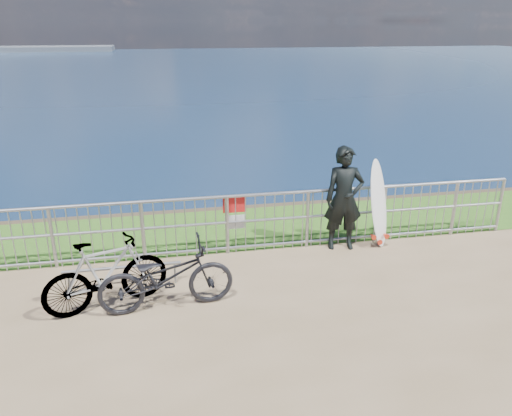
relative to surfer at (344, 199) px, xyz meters
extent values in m
plane|color=#2D5F1A|center=(-1.63, 1.25, -0.96)|extent=(120.00, 120.00, 0.00)
cube|color=brown|center=(-1.63, 2.45, -3.47)|extent=(120.00, 0.30, 5.00)
plane|color=navy|center=(-1.63, 88.55, -5.97)|extent=(260.00, 260.00, 0.00)
cylinder|color=#93959B|center=(-1.63, 0.15, 0.13)|extent=(10.00, 0.06, 0.06)
cylinder|color=#93959B|center=(-1.63, 0.15, -0.36)|extent=(10.00, 0.05, 0.05)
cylinder|color=#93959B|center=(-1.63, 0.15, -0.87)|extent=(10.00, 0.05, 0.05)
cylinder|color=#93959B|center=(-5.13, 0.15, -0.42)|extent=(0.06, 0.06, 1.10)
cylinder|color=#93959B|center=(-3.63, 0.15, -0.42)|extent=(0.06, 0.06, 1.10)
cylinder|color=#93959B|center=(-2.13, 0.15, -0.42)|extent=(0.06, 0.06, 1.10)
cylinder|color=#93959B|center=(-0.63, 0.15, -0.42)|extent=(0.06, 0.06, 1.10)
cylinder|color=#93959B|center=(0.87, 0.15, -0.42)|extent=(0.06, 0.06, 1.10)
cylinder|color=#93959B|center=(2.37, 0.15, -0.42)|extent=(0.06, 0.06, 1.10)
cylinder|color=#93959B|center=(3.37, 0.15, -0.42)|extent=(0.06, 0.06, 1.10)
cube|color=red|center=(-1.99, 0.21, -0.05)|extent=(0.42, 0.02, 0.30)
cube|color=white|center=(-1.99, 0.20, -0.05)|extent=(0.38, 0.01, 0.08)
cube|color=white|center=(-1.99, 0.21, -0.39)|extent=(0.36, 0.02, 0.26)
imported|color=black|center=(0.00, 0.00, 0.00)|extent=(0.76, 0.55, 1.94)
ellipsoid|color=white|center=(0.69, 0.00, -0.13)|extent=(0.57, 0.55, 1.67)
cone|color=red|center=(0.56, -0.12, -0.73)|extent=(0.10, 0.18, 0.10)
cone|color=red|center=(0.81, -0.12, -0.73)|extent=(0.10, 0.18, 0.10)
cone|color=red|center=(0.69, -0.12, -0.84)|extent=(0.10, 0.18, 0.10)
imported|color=black|center=(-3.27, -1.54, -0.45)|extent=(2.02, 0.86, 1.03)
imported|color=black|center=(-4.13, -1.35, -0.42)|extent=(1.91, 1.10, 1.11)
cylinder|color=#93959B|center=(-3.95, -0.80, -0.61)|extent=(1.84, 0.05, 0.05)
cylinder|color=#93959B|center=(-4.77, -0.80, -0.79)|extent=(0.04, 0.04, 0.36)
cylinder|color=#93959B|center=(-3.13, -0.80, -0.79)|extent=(0.04, 0.04, 0.36)
camera|label=1|loc=(-3.20, -8.11, 3.04)|focal=35.00mm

